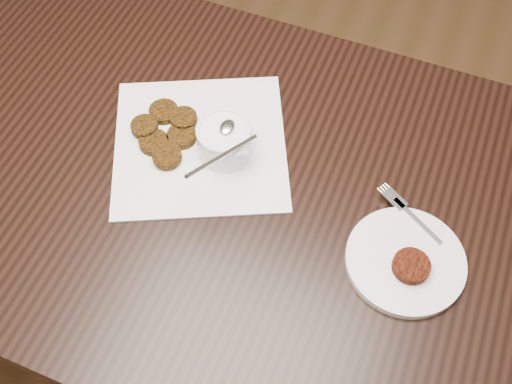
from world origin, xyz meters
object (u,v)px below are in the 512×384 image
at_px(table, 222,262).
at_px(napkin, 200,144).
at_px(plate_with_patty, 406,259).
at_px(sauce_ramekin, 223,129).

relative_size(table, napkin, 4.15).
distance_m(table, napkin, 0.38).
bearing_deg(plate_with_patty, napkin, 167.26).
distance_m(table, sauce_ramekin, 0.45).
height_order(sauce_ramekin, plate_with_patty, sauce_ramekin).
relative_size(napkin, plate_with_patty, 1.60).
height_order(napkin, sauce_ramekin, sauce_ramekin).
distance_m(napkin, plate_with_patty, 0.44).
bearing_deg(napkin, sauce_ramekin, -0.06).
distance_m(sauce_ramekin, plate_with_patty, 0.39).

